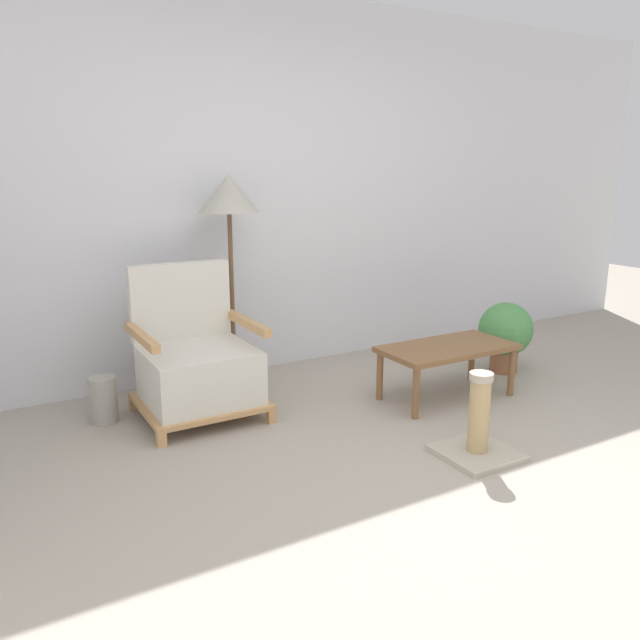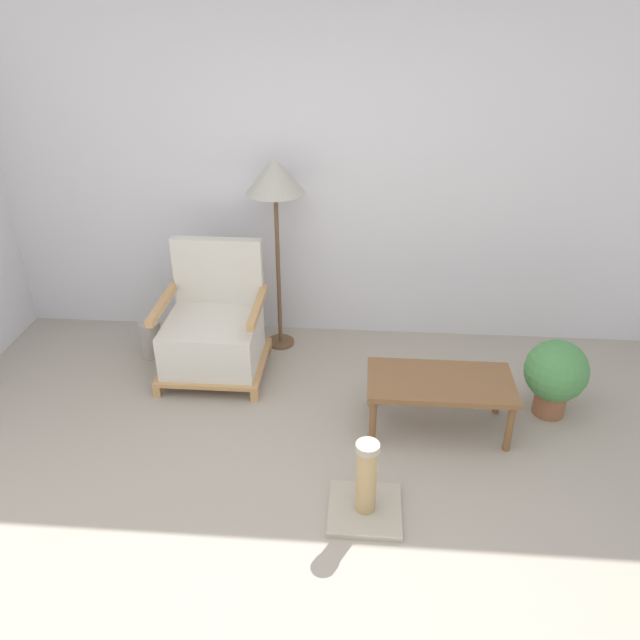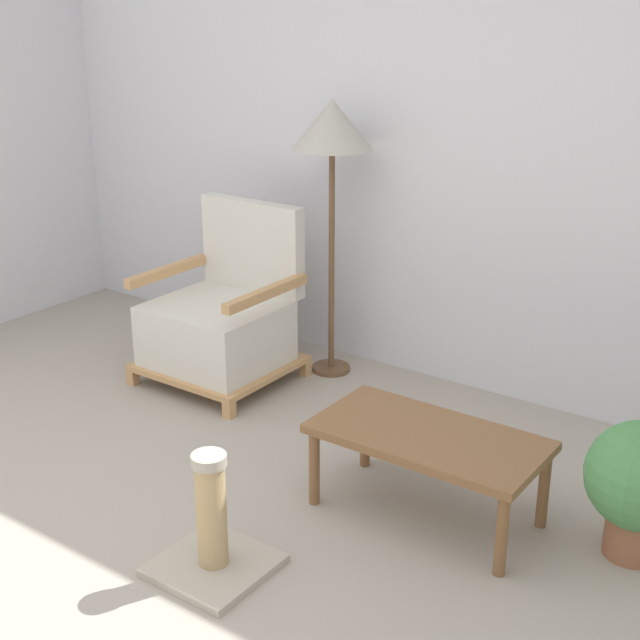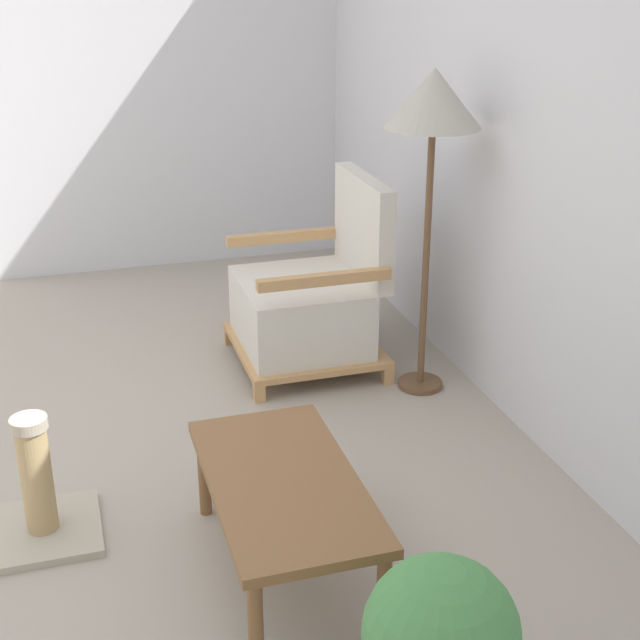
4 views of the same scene
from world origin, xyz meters
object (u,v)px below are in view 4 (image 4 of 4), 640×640
Objects in this scene: floor_lamp at (433,110)px; vase at (313,294)px; coffee_table at (284,490)px; scratching_post at (40,500)px; armchair at (310,301)px.

floor_lamp is 5.17× the size of vase.
scratching_post reaches higher than coffee_table.
armchair is 1.70m from scratching_post.
floor_lamp reaches higher than armchair.
scratching_post is (0.68, -1.71, -1.14)m from floor_lamp.
coffee_table is 2.19m from vase.
scratching_post is (1.62, -1.46, 0.00)m from vase.
floor_lamp is (0.41, 0.41, 0.96)m from armchair.
floor_lamp is 3.13× the size of scratching_post.
armchair reaches higher than vase.
armchair is 0.63× the size of floor_lamp.
scratching_post reaches higher than vase.
armchair is 1.03× the size of coffee_table.
vase is at bearing -165.48° from floor_lamp.
coffee_table is 1.92× the size of scratching_post.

